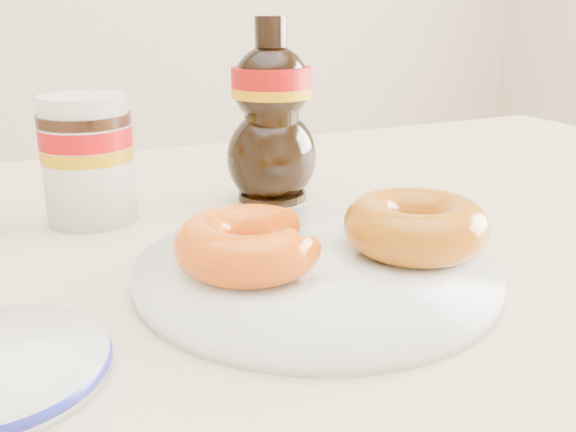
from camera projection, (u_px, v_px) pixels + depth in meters
name	position (u px, v px, depth m)	size (l,w,h in m)	color
dining_table	(279.00, 347.00, 0.55)	(1.40, 0.90, 0.75)	beige
plate	(316.00, 270.00, 0.48)	(0.27, 0.27, 0.01)	white
donut_bitten	(248.00, 244.00, 0.47)	(0.11, 0.11, 0.04)	#D05F0B
donut_whole	(416.00, 225.00, 0.50)	(0.11, 0.11, 0.04)	#A9560A
nutella_jar	(87.00, 154.00, 0.60)	(0.08, 0.08, 0.12)	white
syrup_bottle	(271.00, 111.00, 0.66)	(0.10, 0.08, 0.19)	black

